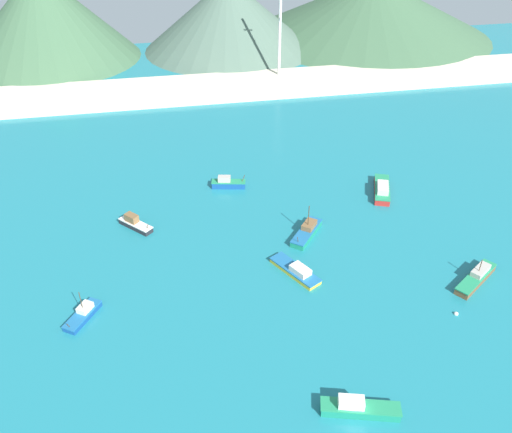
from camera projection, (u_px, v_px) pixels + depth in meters
ground at (298, 269)px, 93.23m from camera, size 260.00×280.00×0.50m
fishing_boat_0 at (476, 277)px, 89.76m from camera, size 10.20×8.12×4.56m
fishing_boat_1 at (135, 223)px, 102.71m from camera, size 6.69×6.90×2.68m
fishing_boat_2 at (228, 183)px, 115.07m from camera, size 7.55×3.43×3.08m
fishing_boat_3 at (83, 314)px, 82.86m from camera, size 5.79×7.26×5.09m
fishing_boat_4 at (296, 270)px, 91.53m from camera, size 7.56×10.33×1.96m
fishing_boat_5 at (359, 408)px, 68.62m from camera, size 10.57×4.94×2.66m
fishing_boat_6 at (382, 189)px, 112.91m from camera, size 6.74×11.27×2.67m
fishing_boat_7 at (307, 232)px, 100.59m from camera, size 8.00×9.17×6.52m
buoy_0 at (456, 314)px, 83.73m from camera, size 0.70×0.70×0.70m
beach_strip at (227, 87)px, 163.41m from camera, size 247.00×23.12×1.20m
hill_west at (43, 15)px, 178.72m from camera, size 61.36×61.36×29.94m
hill_central at (228, 14)px, 189.76m from camera, size 61.74×61.74×24.67m
hill_east at (372, 6)px, 205.97m from camera, size 93.81×93.81×21.57m
radio_tower at (280, 29)px, 162.70m from camera, size 3.04×2.43×30.43m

